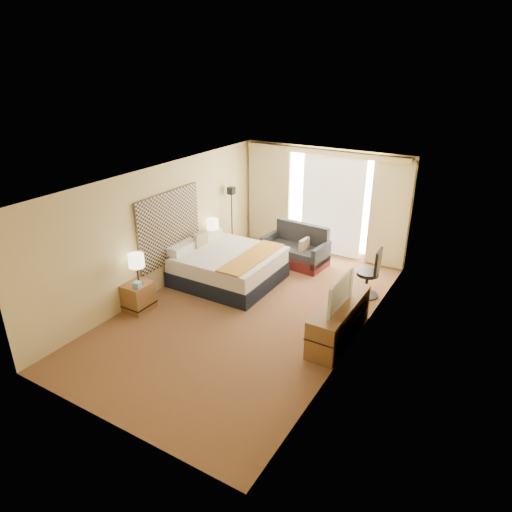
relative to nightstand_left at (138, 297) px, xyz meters
The scene contains 21 objects.
floor 2.16m from the nightstand_left, 29.31° to the left, with size 4.20×7.00×0.02m, color #582219.
ceiling 3.16m from the nightstand_left, 29.31° to the left, with size 4.20×7.00×0.02m, color white.
wall_back 5.02m from the nightstand_left, 67.66° to the left, with size 4.20×0.02×2.60m, color #D5BD82.
wall_front 3.25m from the nightstand_left, 52.65° to the right, with size 4.20×0.02×2.60m, color #D5BD82.
wall_left 1.49m from the nightstand_left, 102.36° to the left, with size 0.02×7.00×2.60m, color #D5BD82.
wall_right 4.23m from the nightstand_left, 14.81° to the left, with size 0.02×7.00×2.60m, color #D5BD82.
headboard 1.62m from the nightstand_left, 98.64° to the left, with size 0.06×1.85×1.50m, color black.
nightstand_left is the anchor object (origin of this frame).
nightstand_right 2.50m from the nightstand_left, 90.00° to the left, with size 0.45×0.52×0.55m, color olive.
media_dresser 3.85m from the nightstand_left, 15.84° to the left, with size 0.50×1.80×0.70m, color olive.
window 5.10m from the nightstand_left, 64.87° to the left, with size 2.30×0.02×2.30m, color white.
curtains 4.95m from the nightstand_left, 67.18° to the left, with size 4.12×0.19×2.56m.
bed 2.07m from the nightstand_left, 66.93° to the left, with size 2.05×1.88×1.00m.
loveseat 3.91m from the nightstand_left, 64.91° to the left, with size 1.54×0.91×0.93m.
floor_lamp 3.47m from the nightstand_left, 90.51° to the left, with size 0.21×0.21×1.67m.
desk_chair 4.63m from the nightstand_left, 37.38° to the left, with size 0.51×0.51×1.05m.
lamp_left 0.76m from the nightstand_left, ahead, with size 0.30×0.30×0.62m.
lamp_right 2.63m from the nightstand_left, 90.43° to the left, with size 0.26×0.26×0.56m.
tissue_box 0.38m from the nightstand_left, 41.24° to the right, with size 0.13×0.13×0.12m, color #80A7C6.
telephone 2.52m from the nightstand_left, 89.85° to the left, with size 0.20×0.15×0.08m, color black.
television 3.82m from the nightstand_left, 13.48° to the left, with size 0.96×0.13×0.55m, color black.
Camera 1 is at (4.05, -6.57, 4.51)m, focal length 32.00 mm.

